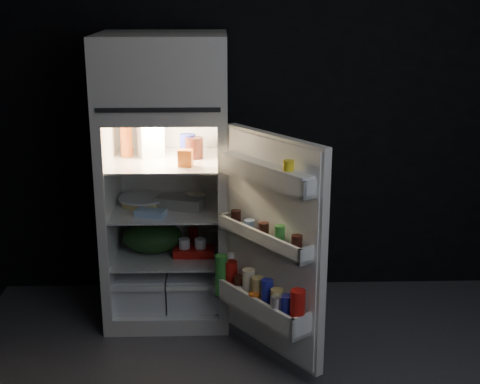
{
  "coord_description": "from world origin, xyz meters",
  "views": [
    {
      "loc": [
        -0.47,
        -2.69,
        2.03
      ],
      "look_at": [
        -0.36,
        1.0,
        0.9
      ],
      "focal_mm": 50.0,
      "sensor_mm": 36.0,
      "label": 1
    }
  ],
  "objects_px": {
    "fridge_door": "(269,251)",
    "milk_jug": "(150,137)",
    "refrigerator": "(166,169)",
    "yogurt_tray": "(194,252)",
    "egg_carton": "(179,203)"
  },
  "relations": [
    {
      "from": "fridge_door",
      "to": "milk_jug",
      "type": "distance_m",
      "value": 1.11
    },
    {
      "from": "refrigerator",
      "to": "yogurt_tray",
      "type": "xyz_separation_m",
      "value": [
        0.17,
        -0.12,
        -0.5
      ]
    },
    {
      "from": "fridge_door",
      "to": "egg_carton",
      "type": "bearing_deg",
      "value": 131.06
    },
    {
      "from": "fridge_door",
      "to": "egg_carton",
      "type": "xyz_separation_m",
      "value": [
        -0.52,
        0.59,
        0.09
      ]
    },
    {
      "from": "milk_jug",
      "to": "egg_carton",
      "type": "height_order",
      "value": "milk_jug"
    },
    {
      "from": "refrigerator",
      "to": "yogurt_tray",
      "type": "relative_size",
      "value": 7.06
    },
    {
      "from": "milk_jug",
      "to": "egg_carton",
      "type": "bearing_deg",
      "value": -58.93
    },
    {
      "from": "fridge_door",
      "to": "yogurt_tray",
      "type": "relative_size",
      "value": 4.84
    },
    {
      "from": "refrigerator",
      "to": "fridge_door",
      "type": "distance_m",
      "value": 0.95
    },
    {
      "from": "fridge_door",
      "to": "egg_carton",
      "type": "relative_size",
      "value": 4.08
    },
    {
      "from": "refrigerator",
      "to": "yogurt_tray",
      "type": "bearing_deg",
      "value": -35.25
    },
    {
      "from": "milk_jug",
      "to": "refrigerator",
      "type": "bearing_deg",
      "value": -47.9
    },
    {
      "from": "egg_carton",
      "to": "yogurt_tray",
      "type": "bearing_deg",
      "value": 1.05
    },
    {
      "from": "refrigerator",
      "to": "egg_carton",
      "type": "relative_size",
      "value": 5.95
    },
    {
      "from": "fridge_door",
      "to": "milk_jug",
      "type": "height_order",
      "value": "fridge_door"
    }
  ]
}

